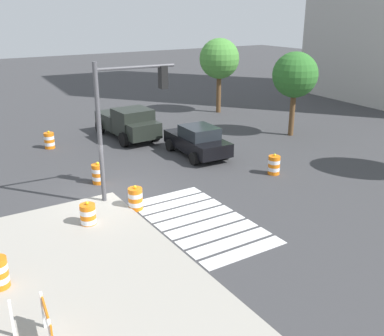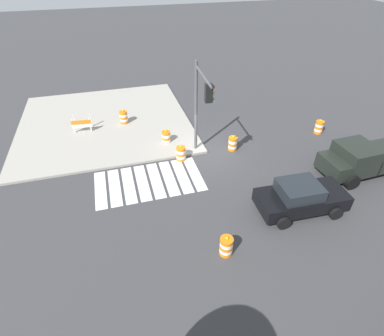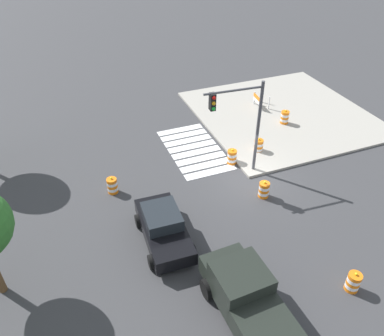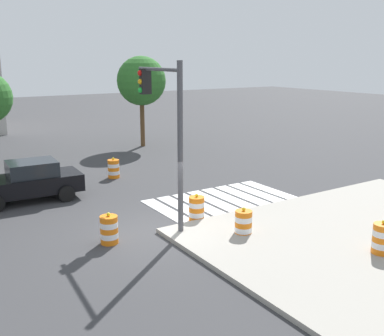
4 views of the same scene
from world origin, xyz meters
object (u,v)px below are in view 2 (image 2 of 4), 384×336
object	(u,v)px
sports_car	(301,197)
traffic_barrel_on_sidewalk	(124,117)
traffic_barrel_far_curb	(319,127)
traffic_barrel_near_corner	(166,138)
traffic_barrel_crosswalk_end	(181,154)
traffic_barrel_median_near	(226,246)
traffic_light_pole	(201,100)
pickup_truck	(362,159)
construction_barricade	(82,124)
traffic_barrel_median_far	(233,144)

from	to	relation	value
sports_car	traffic_barrel_on_sidewalk	distance (m)	13.47
sports_car	traffic_barrel_far_curb	xyz separation A→B (m)	(-5.52, -6.38, -0.36)
traffic_barrel_near_corner	traffic_barrel_crosswalk_end	size ratio (longest dim) A/B	1.00
traffic_barrel_near_corner	traffic_barrel_far_curb	distance (m)	10.56
traffic_barrel_near_corner	traffic_barrel_far_curb	size ratio (longest dim) A/B	1.00
traffic_barrel_median_near	traffic_barrel_crosswalk_end	bearing A→B (deg)	-89.27
traffic_light_pole	traffic_barrel_crosswalk_end	bearing A→B (deg)	-15.25
traffic_barrel_crosswalk_end	traffic_light_pole	distance (m)	3.64
traffic_barrel_median_near	traffic_barrel_on_sidewalk	world-z (taller)	traffic_barrel_on_sidewalk
traffic_barrel_near_corner	traffic_barrel_crosswalk_end	world-z (taller)	same
traffic_barrel_on_sidewalk	traffic_barrel_near_corner	bearing A→B (deg)	124.88
pickup_truck	traffic_barrel_far_curb	bearing A→B (deg)	-97.19
pickup_truck	traffic_barrel_median_near	bearing A→B (deg)	19.19
traffic_barrel_median_near	traffic_barrel_on_sidewalk	size ratio (longest dim) A/B	1.00
pickup_truck	construction_barricade	world-z (taller)	pickup_truck
construction_barricade	traffic_barrel_median_near	bearing A→B (deg)	115.14
sports_car	traffic_barrel_far_curb	bearing A→B (deg)	-130.84
sports_car	traffic_light_pole	world-z (taller)	traffic_light_pole
traffic_barrel_median_near	traffic_barrel_near_corner	bearing A→B (deg)	-86.62
traffic_barrel_crosswalk_end	construction_barricade	xyz separation A→B (m)	(5.72, -5.09, 0.27)
construction_barricade	traffic_light_pole	size ratio (longest dim) A/B	0.24
traffic_barrel_near_corner	traffic_light_pole	xyz separation A→B (m)	(-1.57, 2.39, 3.46)
pickup_truck	traffic_barrel_near_corner	world-z (taller)	pickup_truck
traffic_barrel_crosswalk_end	construction_barricade	size ratio (longest dim) A/B	0.78
traffic_light_pole	traffic_barrel_far_curb	bearing A→B (deg)	-174.24
traffic_barrel_crosswalk_end	traffic_barrel_on_sidewalk	world-z (taller)	traffic_barrel_on_sidewalk
traffic_barrel_on_sidewalk	pickup_truck	bearing A→B (deg)	142.02
traffic_barrel_near_corner	traffic_barrel_median_near	size ratio (longest dim) A/B	1.00
traffic_light_pole	sports_car	bearing A→B (deg)	121.55
traffic_barrel_median_far	traffic_light_pole	bearing A→B (deg)	12.39
traffic_barrel_near_corner	traffic_barrel_median_far	size ratio (longest dim) A/B	1.00
pickup_truck	traffic_light_pole	xyz separation A→B (m)	(8.30, -3.75, 2.94)
traffic_barrel_near_corner	traffic_barrel_median_far	distance (m)	4.32
traffic_barrel_far_curb	traffic_barrel_on_sidewalk	bearing A→B (deg)	-20.96
traffic_barrel_on_sidewalk	traffic_light_pole	world-z (taller)	traffic_light_pole
traffic_barrel_median_far	traffic_barrel_far_curb	size ratio (longest dim) A/B	1.00
traffic_barrel_crosswalk_end	traffic_barrel_far_curb	world-z (taller)	same
sports_car	traffic_barrel_median_far	world-z (taller)	sports_car
traffic_barrel_median_far	traffic_barrel_on_sidewalk	xyz separation A→B (m)	(6.29, -5.31, 0.15)
traffic_barrel_crosswalk_end	traffic_barrel_median_near	distance (m)	7.29
pickup_truck	traffic_light_pole	bearing A→B (deg)	-24.32
traffic_barrel_median_near	sports_car	bearing A→B (deg)	-161.05
sports_car	traffic_barrel_near_corner	size ratio (longest dim) A/B	4.29
traffic_barrel_far_curb	traffic_barrel_on_sidewalk	size ratio (longest dim) A/B	1.00
traffic_barrel_crosswalk_end	construction_barricade	bearing A→B (deg)	-41.68
sports_car	construction_barricade	bearing A→B (deg)	-46.87
traffic_barrel_far_curb	pickup_truck	bearing A→B (deg)	82.81
sports_car	traffic_barrel_near_corner	xyz separation A→B (m)	(4.93, -7.87, -0.36)
traffic_barrel_on_sidewalk	traffic_barrel_median_near	bearing A→B (deg)	102.95
traffic_barrel_median_far	sports_car	bearing A→B (deg)	99.83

